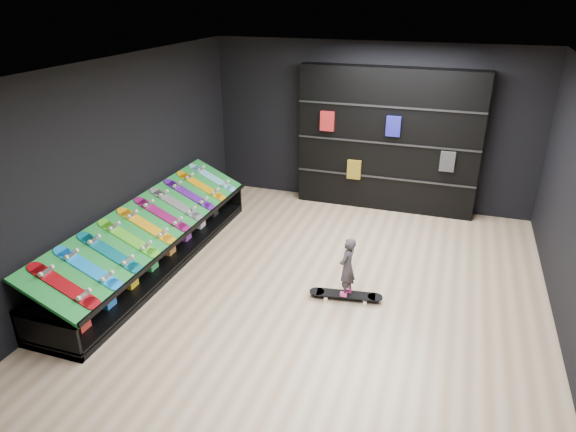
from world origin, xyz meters
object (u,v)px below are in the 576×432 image
(display_rack, at_px, (154,249))
(floor_skateboard, at_px, (346,297))
(back_shelving, at_px, (388,141))
(child, at_px, (347,278))

(display_rack, bearing_deg, floor_skateboard, -0.80)
(back_shelving, distance_m, floor_skateboard, 3.59)
(floor_skateboard, distance_m, child, 0.30)
(display_rack, xyz_separation_m, floor_skateboard, (2.95, -0.04, -0.21))
(child, bearing_deg, back_shelving, -165.95)
(back_shelving, xyz_separation_m, child, (0.04, -3.36, -0.96))
(back_shelving, height_order, child, back_shelving)
(back_shelving, bearing_deg, floor_skateboard, -89.33)
(back_shelving, distance_m, child, 3.50)
(display_rack, bearing_deg, child, -0.80)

